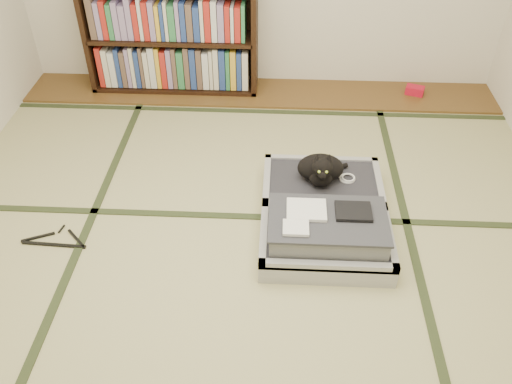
{
  "coord_description": "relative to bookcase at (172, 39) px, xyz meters",
  "views": [
    {
      "loc": [
        0.18,
        -2.17,
        2.32
      ],
      "look_at": [
        0.05,
        0.35,
        0.25
      ],
      "focal_mm": 38.0,
      "sensor_mm": 36.0,
      "label": 1
    }
  ],
  "objects": [
    {
      "name": "room_shell",
      "position": [
        0.74,
        -2.07,
        1.01
      ],
      "size": [
        4.5,
        4.5,
        4.5
      ],
      "color": "white",
      "rests_on": "ground"
    },
    {
      "name": "suitcase",
      "position": [
        1.21,
        -1.76,
        -0.35
      ],
      "size": [
        0.77,
        1.02,
        0.3
      ],
      "color": "#A6A7AB",
      "rests_on": "floor"
    },
    {
      "name": "tatami_borders",
      "position": [
        0.74,
        -1.57,
        -0.45
      ],
      "size": [
        4.0,
        4.5,
        0.01
      ],
      "color": "#2D381E",
      "rests_on": "ground"
    },
    {
      "name": "cable_coil",
      "position": [
        1.37,
        -1.43,
        -0.29
      ],
      "size": [
        0.11,
        0.11,
        0.03
      ],
      "color": "white",
      "rests_on": "suitcase"
    },
    {
      "name": "cat",
      "position": [
        1.19,
        -1.47,
        -0.2
      ],
      "size": [
        0.34,
        0.34,
        0.27
      ],
      "color": "black",
      "rests_on": "suitcase"
    },
    {
      "name": "red_item",
      "position": [
        2.06,
        -0.04,
        -0.4
      ],
      "size": [
        0.17,
        0.13,
        0.07
      ],
      "primitive_type": "cube",
      "rotation": [
        0.0,
        0.0,
        -0.34
      ],
      "color": "red",
      "rests_on": "wood_strip"
    },
    {
      "name": "hanger",
      "position": [
        -0.42,
        -1.95,
        -0.44
      ],
      "size": [
        0.41,
        0.19,
        0.01
      ],
      "color": "black",
      "rests_on": "floor"
    },
    {
      "name": "wood_strip",
      "position": [
        0.74,
        -0.07,
        -0.44
      ],
      "size": [
        4.0,
        0.5,
        0.02
      ],
      "primitive_type": "cube",
      "color": "brown",
      "rests_on": "ground"
    },
    {
      "name": "bookcase",
      "position": [
        0.0,
        0.0,
        0.0
      ],
      "size": [
        1.41,
        0.32,
        0.92
      ],
      "color": "black",
      "rests_on": "wood_strip"
    },
    {
      "name": "floor",
      "position": [
        0.74,
        -2.07,
        -0.45
      ],
      "size": [
        4.5,
        4.5,
        0.0
      ],
      "primitive_type": "plane",
      "color": "tan",
      "rests_on": "ground"
    }
  ]
}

